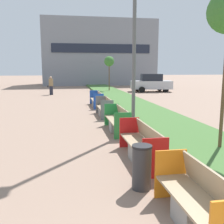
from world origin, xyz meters
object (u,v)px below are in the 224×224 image
Objects in this scene: bench_orange_frame at (196,204)px; bench_grey_frame at (105,109)px; street_lamp_post at (135,6)px; sapling_tree_far at (109,62)px; bench_green_frame at (118,122)px; parked_car_distant at (151,83)px; bench_red_frame at (141,146)px; bench_blue_frame at (97,101)px; litter_bin at (142,167)px; pedestrian_walking at (51,85)px.

bench_grey_frame is at bearing 89.99° from bench_orange_frame.
street_lamp_post is 17.05m from sapling_tree_far.
parked_car_distant is (6.87, 16.50, 0.54)m from bench_green_frame.
bench_orange_frame is at bearing -90.12° from bench_red_frame.
bench_green_frame and bench_blue_frame have the same top height.
litter_bin is at bearing -93.27° from bench_grey_frame.
pedestrian_walking is (-3.31, 8.11, 0.49)m from bench_blue_frame.
bench_orange_frame is at bearing -95.59° from street_lamp_post.
bench_grey_frame is 8.39m from litter_bin.
parked_car_distant is (7.35, 21.47, 0.45)m from litter_bin.
bench_grey_frame is (0.00, 9.76, 0.00)m from bench_orange_frame.
bench_orange_frame and bench_grey_frame have the same top height.
bench_green_frame is at bearing -77.55° from pedestrian_walking.
bench_blue_frame is 0.68× the size of sapling_tree_far.
bench_orange_frame is at bearing -96.05° from sapling_tree_far.
parked_car_distant is at bearing 54.48° from bench_blue_frame.
pedestrian_walking is (-3.31, 14.99, 0.49)m from bench_green_frame.
bench_orange_frame is 9.76m from bench_grey_frame.
parked_car_distant is at bearing 71.11° from litter_bin.
litter_bin is 0.11× the size of street_lamp_post.
litter_bin is (-0.48, 1.39, 0.10)m from bench_orange_frame.
bench_blue_frame is 2.67× the size of litter_bin.
pedestrian_walking reaches higher than bench_orange_frame.
bench_green_frame is at bearing -89.95° from bench_grey_frame.
street_lamp_post is 16.04m from pedestrian_walking.
street_lamp_post reaches higher than bench_grey_frame.
parked_car_distant reaches higher than bench_green_frame.
street_lamp_post is (1.09, 4.89, 4.24)m from litter_bin.
pedestrian_walking is (-5.76, -1.80, -2.23)m from sapling_tree_far.
street_lamp_post is at bearing -75.42° from pedestrian_walking.
bench_orange_frame is at bearing -81.20° from pedestrian_walking.
bench_orange_frame is 0.83× the size of bench_green_frame.
bench_red_frame is 5.44m from street_lamp_post.
bench_grey_frame reaches higher than litter_bin.
litter_bin is 6.57m from street_lamp_post.
bench_blue_frame is (-0.00, 10.20, -0.00)m from bench_red_frame.
bench_orange_frame is 23.44m from sapling_tree_far.
street_lamp_post is at bearing 77.43° from litter_bin.
bench_red_frame is at bearing -89.96° from bench_grey_frame.
bench_red_frame is 1.00× the size of bench_blue_frame.
street_lamp_post is at bearing 79.37° from bench_red_frame.
street_lamp_post is at bearing -80.03° from bench_grey_frame.
parked_car_distant is at bearing 67.40° from bench_green_frame.
bench_red_frame and bench_blue_frame have the same top height.
bench_blue_frame is 10.56m from sapling_tree_far.
bench_red_frame is 2.67× the size of litter_bin.
bench_orange_frame and bench_blue_frame have the same top height.
parked_car_distant is (4.42, -0.29, -2.18)m from sapling_tree_far.
bench_grey_frame is (-0.00, 3.40, -0.01)m from bench_green_frame.
street_lamp_post is at bearing 84.41° from bench_orange_frame.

